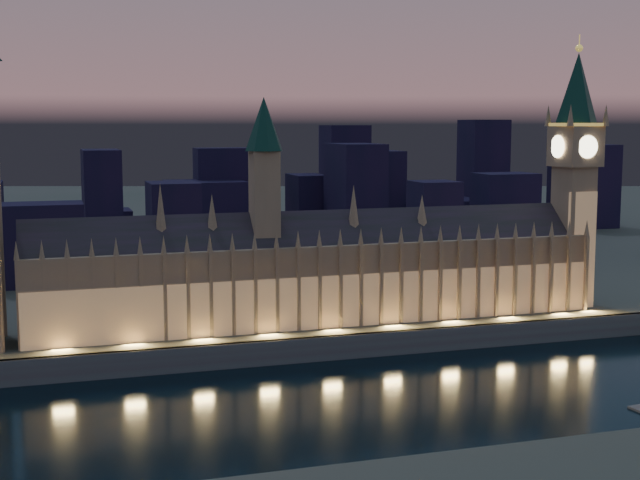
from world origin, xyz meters
name	(u,v)px	position (x,y,z in m)	size (l,w,h in m)	color
ground_plane	(361,397)	(0.00, 0.00, 0.00)	(2000.00, 2000.00, 0.00)	black
north_bank	(148,212)	(0.00, 520.00, 4.00)	(2000.00, 960.00, 8.00)	#3B453A
embankment_wall	(318,349)	(0.00, 41.00, 4.00)	(2000.00, 2.50, 8.00)	#4F4348
palace_of_westminster	(319,271)	(6.60, 61.74, 26.37)	(202.00, 22.43, 78.00)	#8B7058
elizabeth_tower	(575,157)	(108.00, 61.92, 64.64)	(18.00, 18.00, 101.91)	#8B7058
city_backdrop	(270,207)	(36.44, 248.51, 31.51)	(481.81, 215.63, 83.73)	black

